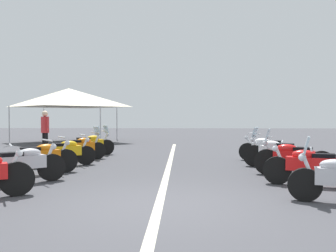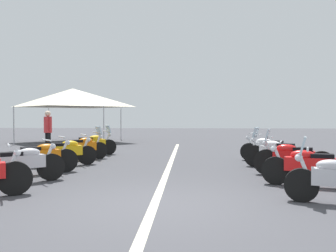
% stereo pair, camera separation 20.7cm
% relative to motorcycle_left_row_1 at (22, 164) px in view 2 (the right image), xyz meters
% --- Properties ---
extents(ground_plane, '(80.00, 80.00, 0.00)m').
position_rel_motorcycle_left_row_1_xyz_m(ground_plane, '(-1.87, -3.26, -0.46)').
color(ground_plane, '#424247').
extents(lane_centre_stripe, '(17.94, 0.16, 0.01)m').
position_rel_motorcycle_left_row_1_xyz_m(lane_centre_stripe, '(2.91, -3.26, -0.46)').
color(lane_centre_stripe, beige).
rests_on(lane_centre_stripe, ground_plane).
extents(motorcycle_left_row_1, '(1.43, 1.66, 1.01)m').
position_rel_motorcycle_left_row_1_xyz_m(motorcycle_left_row_1, '(0.00, 0.00, 0.00)').
color(motorcycle_left_row_1, black).
rests_on(motorcycle_left_row_1, ground_plane).
extents(motorcycle_left_row_2, '(1.32, 1.77, 1.01)m').
position_rel_motorcycle_left_row_1_xyz_m(motorcycle_left_row_2, '(1.34, 0.12, -0.00)').
color(motorcycle_left_row_2, black).
rests_on(motorcycle_left_row_2, ground_plane).
extents(motorcycle_left_row_3, '(1.20, 1.82, 0.99)m').
position_rel_motorcycle_left_row_1_xyz_m(motorcycle_left_row_3, '(2.95, 0.01, -0.01)').
color(motorcycle_left_row_3, black).
rests_on(motorcycle_left_row_3, ground_plane).
extents(motorcycle_left_row_4, '(1.42, 1.63, 1.20)m').
position_rel_motorcycle_left_row_1_xyz_m(motorcycle_left_row_4, '(4.47, -0.08, -0.00)').
color(motorcycle_left_row_4, black).
rests_on(motorcycle_left_row_4, ground_plane).
extents(motorcycle_left_row_5, '(1.28, 1.81, 1.20)m').
position_rel_motorcycle_left_row_1_xyz_m(motorcycle_left_row_5, '(5.97, -0.04, -0.00)').
color(motorcycle_left_row_5, black).
rests_on(motorcycle_left_row_5, ground_plane).
extents(motorcycle_right_row_1, '(0.91, 2.09, 1.00)m').
position_rel_motorcycle_left_row_1_xyz_m(motorcycle_right_row_1, '(0.00, -6.56, -0.00)').
color(motorcycle_right_row_1, black).
rests_on(motorcycle_right_row_1, ground_plane).
extents(motorcycle_right_row_2, '(0.90, 1.98, 1.23)m').
position_rel_motorcycle_left_row_1_xyz_m(motorcycle_right_row_2, '(1.41, -6.56, 0.02)').
color(motorcycle_right_row_2, black).
rests_on(motorcycle_right_row_2, ground_plane).
extents(motorcycle_right_row_3, '(1.10, 1.91, 1.22)m').
position_rel_motorcycle_left_row_1_xyz_m(motorcycle_right_row_3, '(2.83, -6.51, 0.01)').
color(motorcycle_right_row_3, black).
rests_on(motorcycle_right_row_3, ground_plane).
extents(motorcycle_right_row_4, '(1.01, 1.87, 0.99)m').
position_rel_motorcycle_left_row_1_xyz_m(motorcycle_right_row_4, '(4.46, -6.60, -0.01)').
color(motorcycle_right_row_4, black).
rests_on(motorcycle_right_row_4, ground_plane).
extents(bystander_1, '(0.38, 0.42, 1.78)m').
position_rel_motorcycle_left_row_1_xyz_m(bystander_1, '(6.44, 1.91, 0.59)').
color(bystander_1, black).
rests_on(bystander_1, ground_plane).
extents(event_tent, '(5.40, 5.40, 3.20)m').
position_rel_motorcycle_left_row_1_xyz_m(event_tent, '(13.15, 3.03, 2.19)').
color(event_tent, beige).
rests_on(event_tent, ground_plane).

